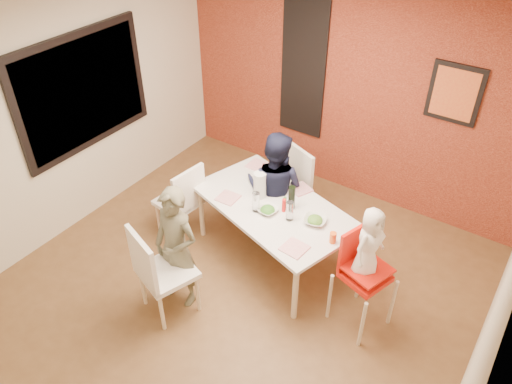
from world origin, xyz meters
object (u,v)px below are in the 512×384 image
Objects in this scene: chair_left at (183,199)px; child_far at (275,189)px; child_near at (177,248)px; toddler at (369,244)px; chair_near at (158,269)px; wine_bottle at (292,198)px; dining_table at (274,210)px; high_chair at (362,270)px; paper_towel_roll at (260,185)px; chair_far at (289,186)px.

child_far is at bearing 129.62° from chair_left.
child_near is 1.78m from toddler.
chair_near reaches higher than wine_bottle.
high_chair is at bearing -13.60° from dining_table.
chair_near is 3.48× the size of paper_towel_roll.
child_far is 1.89× the size of toddler.
high_chair is at bearing 148.08° from child_far.
chair_near is at bearing -115.81° from wine_bottle.
wine_bottle is (-0.98, 0.35, -0.14)m from toddler.
chair_left is at bearing 24.34° from child_far.
dining_table is at bearing 64.86° from child_near.
chair_near is 0.75× the size of child_far.
chair_near is at bearing 140.13° from high_chair.
chair_far is 0.62m from wine_bottle.
wine_bottle is (1.20, 0.33, 0.32)m from chair_left.
chair_far reaches higher than dining_table.
chair_far is at bearing 75.68° from high_chair.
dining_table is 0.30m from paper_towel_roll.
chair_far is 0.76× the size of child_far.
chair_near is at bearing -79.02° from chair_far.
chair_far is at bearing 104.32° from dining_table.
chair_left is (-1.02, -0.28, -0.12)m from dining_table.
child_far is (-1.30, 0.55, 0.05)m from high_chair.
high_chair is 0.35m from toddler.
child_far is at bearing -82.00° from chair_near.
wine_bottle is 0.38m from paper_towel_roll.
child_far is 1.47m from toddler.
wine_bottle is (-0.95, 0.33, 0.21)m from high_chair.
toddler reaches higher than chair_far.
toddler reaches higher than dining_table.
chair_near is 1.83m from chair_far.
child_near is at bearing -113.21° from dining_table.
dining_table is 1.24m from toddler.
child_near is (-0.44, -1.02, 0.01)m from dining_table.
dining_table is at bearing -161.47° from wine_bottle.
child_far is 0.30m from paper_towel_roll.
wine_bottle is at bearing 138.26° from child_far.
child_far reaches higher than high_chair.
child_near is 1.26m from wine_bottle.
child_near reaches higher than high_chair.
child_near is at bearing 69.50° from child_far.
dining_table is 1.16m from high_chair.
dining_table is at bearing 94.47° from high_chair.
high_chair is at bearing -10.88° from chair_far.
chair_far is at bearing 69.00° from toddler.
paper_towel_roll is at bearing 75.56° from child_near.
child_far reaches higher than chair_far.
child_near reaches higher than dining_table.
wine_bottle is (0.17, 0.06, 0.20)m from dining_table.
child_far is 5.19× the size of wine_bottle.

